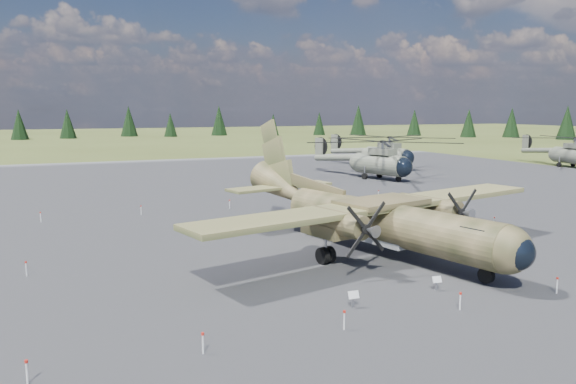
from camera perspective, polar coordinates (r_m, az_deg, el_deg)
name	(u,v)px	position (r m, az deg, el deg)	size (l,w,h in m)	color
ground	(300,248)	(37.41, 1.23, -5.70)	(500.00, 500.00, 0.00)	#59652C
apron	(251,221)	(46.50, -3.80, -2.92)	(120.00, 120.00, 0.04)	slate
transport_plane	(370,213)	(36.33, 8.37, -2.10)	(26.71, 23.93, 8.85)	#383A1F
helicopter_near	(379,152)	(74.11, 9.27, 4.05)	(24.87, 25.75, 5.12)	slate
helicopter_mid	(387,146)	(88.50, 9.99, 4.67)	(24.55, 25.17, 4.99)	slate
helicopter_far	(573,146)	(99.07, 26.95, 4.19)	(20.95, 23.16, 4.78)	slate
info_placard_left	(353,297)	(26.55, 6.66, -10.50)	(0.52, 0.23, 0.80)	gray
info_placard_right	(437,281)	(29.71, 14.87, -8.73)	(0.50, 0.25, 0.75)	gray
barrier_fence	(294,241)	(37.04, 0.63, -5.03)	(33.12, 29.62, 0.85)	silver
treeline	(303,170)	(40.42, 1.56, 2.22)	(341.10, 340.63, 10.95)	black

